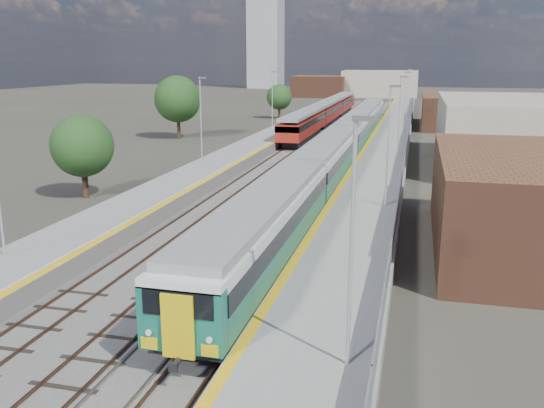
% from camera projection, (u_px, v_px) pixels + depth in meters
% --- Properties ---
extents(ground, '(320.00, 320.00, 0.00)m').
position_uv_depth(ground, '(339.00, 151.00, 64.39)').
color(ground, '#47443A').
rests_on(ground, ground).
extents(ballast_bed, '(10.50, 155.00, 0.06)m').
position_uv_depth(ballast_bed, '(323.00, 147.00, 67.26)').
color(ballast_bed, '#565451').
rests_on(ballast_bed, ground).
extents(tracks, '(8.96, 160.00, 0.17)m').
position_uv_depth(tracks, '(330.00, 144.00, 68.68)').
color(tracks, '#4C3323').
rests_on(tracks, ground).
extents(platform_right, '(4.70, 155.00, 8.52)m').
position_uv_depth(platform_right, '(388.00, 145.00, 65.36)').
color(platform_right, slate).
rests_on(platform_right, ground).
extents(platform_left, '(4.30, 155.00, 8.52)m').
position_uv_depth(platform_left, '(266.00, 141.00, 68.73)').
color(platform_left, slate).
rests_on(platform_left, ground).
extents(buildings, '(72.00, 185.50, 40.00)m').
position_uv_depth(buildings, '(316.00, 56.00, 149.39)').
color(buildings, brown).
rests_on(buildings, ground).
extents(green_train, '(2.89, 80.37, 3.18)m').
position_uv_depth(green_train, '(343.00, 142.00, 55.36)').
color(green_train, black).
rests_on(green_train, ground).
extents(red_train, '(2.78, 56.40, 3.51)m').
position_uv_depth(red_train, '(326.00, 112.00, 89.62)').
color(red_train, black).
rests_on(red_train, ground).
extents(tree_a, '(4.52, 4.52, 6.13)m').
position_uv_depth(tree_a, '(82.00, 146.00, 41.76)').
color(tree_a, '#382619').
rests_on(tree_a, ground).
extents(tree_b, '(5.92, 5.92, 8.03)m').
position_uv_depth(tree_b, '(178.00, 99.00, 73.27)').
color(tree_b, '#382619').
rests_on(tree_b, ground).
extents(tree_c, '(4.33, 4.33, 5.87)m').
position_uv_depth(tree_c, '(279.00, 97.00, 98.72)').
color(tree_c, '#382619').
rests_on(tree_c, ground).
extents(tree_d, '(4.26, 4.26, 5.77)m').
position_uv_depth(tree_d, '(510.00, 109.00, 76.29)').
color(tree_d, '#382619').
rests_on(tree_d, ground).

